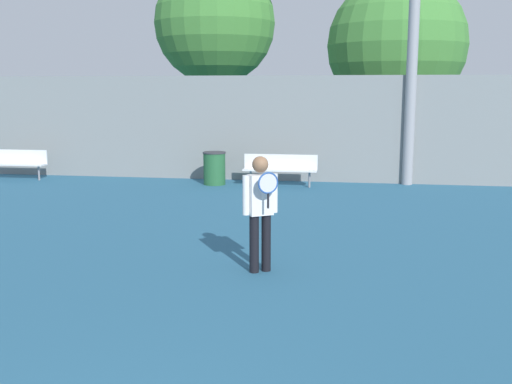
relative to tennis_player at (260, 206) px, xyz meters
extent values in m
cylinder|color=black|center=(-0.09, -0.05, -0.56)|extent=(0.14, 0.14, 0.87)
cylinder|color=black|center=(0.08, 0.06, -0.56)|extent=(0.14, 0.14, 0.87)
cube|color=white|center=(0.00, 0.01, 0.17)|extent=(0.40, 0.36, 0.60)
cylinder|color=white|center=(-0.20, -0.11, 0.18)|extent=(0.10, 0.10, 0.58)
cylinder|color=white|center=(0.19, 0.13, 0.18)|extent=(0.10, 0.10, 0.58)
sphere|color=#8E6647|center=(0.00, 0.01, 0.62)|extent=(0.24, 0.24, 0.24)
cylinder|color=black|center=(0.15, -0.23, 0.13)|extent=(0.03, 0.03, 0.22)
torus|color=#28519E|center=(0.15, -0.23, 0.39)|extent=(0.28, 0.19, 0.31)
cylinder|color=silver|center=(0.15, -0.23, 0.39)|extent=(0.23, 0.15, 0.27)
cube|color=white|center=(-0.67, 7.82, -0.53)|extent=(2.05, 0.40, 0.04)
cylinder|color=gray|center=(-1.49, 7.82, -0.77)|extent=(0.06, 0.06, 0.44)
cylinder|color=gray|center=(0.15, 7.82, -0.77)|extent=(0.06, 0.06, 0.44)
cube|color=white|center=(-0.67, 8.00, -0.31)|extent=(2.05, 0.04, 0.40)
cube|color=white|center=(-8.65, 7.82, -0.53)|extent=(1.92, 0.40, 0.04)
cylinder|color=gray|center=(-7.88, 7.82, -0.77)|extent=(0.06, 0.06, 0.44)
cube|color=white|center=(-8.65, 8.00, -0.31)|extent=(1.92, 0.04, 0.40)
cylinder|color=#235B33|center=(-2.55, 7.91, -0.55)|extent=(0.62, 0.62, 0.89)
cylinder|color=#333338|center=(-2.55, 7.91, -0.08)|extent=(0.65, 0.65, 0.04)
cube|color=gray|center=(-0.52, 8.90, 0.54)|extent=(32.52, 0.06, 3.07)
cylinder|color=brown|center=(-4.39, 16.12, 0.68)|extent=(0.56, 0.56, 3.35)
sphere|color=#428438|center=(-4.39, 16.12, 4.33)|extent=(4.93, 4.93, 4.93)
cylinder|color=brown|center=(2.75, 14.02, 0.13)|extent=(0.45, 0.45, 2.23)
sphere|color=#428438|center=(2.75, 14.02, 3.22)|extent=(4.95, 4.95, 4.95)
camera|label=1|loc=(1.32, -8.49, 1.71)|focal=42.00mm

